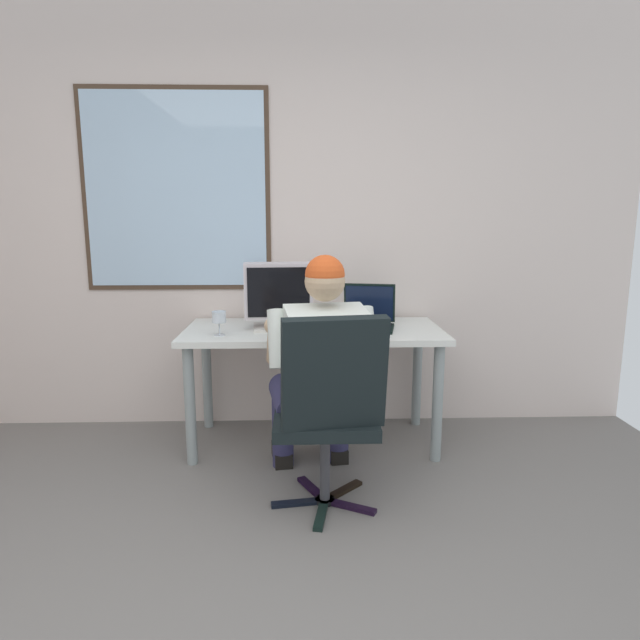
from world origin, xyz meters
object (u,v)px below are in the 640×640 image
person_seated (320,369)px  wine_glass (219,318)px  office_chair (329,402)px  crt_monitor (278,293)px  laptop (368,316)px  desk (313,343)px

person_seated → wine_glass: 0.72m
office_chair → wine_glass: 0.93m
person_seated → crt_monitor: 0.71m
office_chair → laptop: laptop is taller
office_chair → crt_monitor: size_ratio=2.36×
laptop → wine_glass: laptop is taller
person_seated → crt_monitor: person_seated is taller
person_seated → laptop: (0.31, 0.63, 0.16)m
crt_monitor → laptop: bearing=3.3°
crt_monitor → desk: bearing=-0.7°
person_seated → wine_glass: bearing=143.8°
desk → laptop: laptop is taller
desk → crt_monitor: 0.38m
person_seated → crt_monitor: size_ratio=2.95×
office_chair → wine_glass: office_chair is taller
person_seated → wine_glass: person_seated is taller
person_seated → laptop: person_seated is taller
desk → person_seated: bearing=-88.0°
office_chair → crt_monitor: (-0.27, 0.85, 0.39)m
office_chair → person_seated: 0.27m
desk → person_seated: size_ratio=1.26×
office_chair → wine_glass: (-0.59, 0.67, 0.27)m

